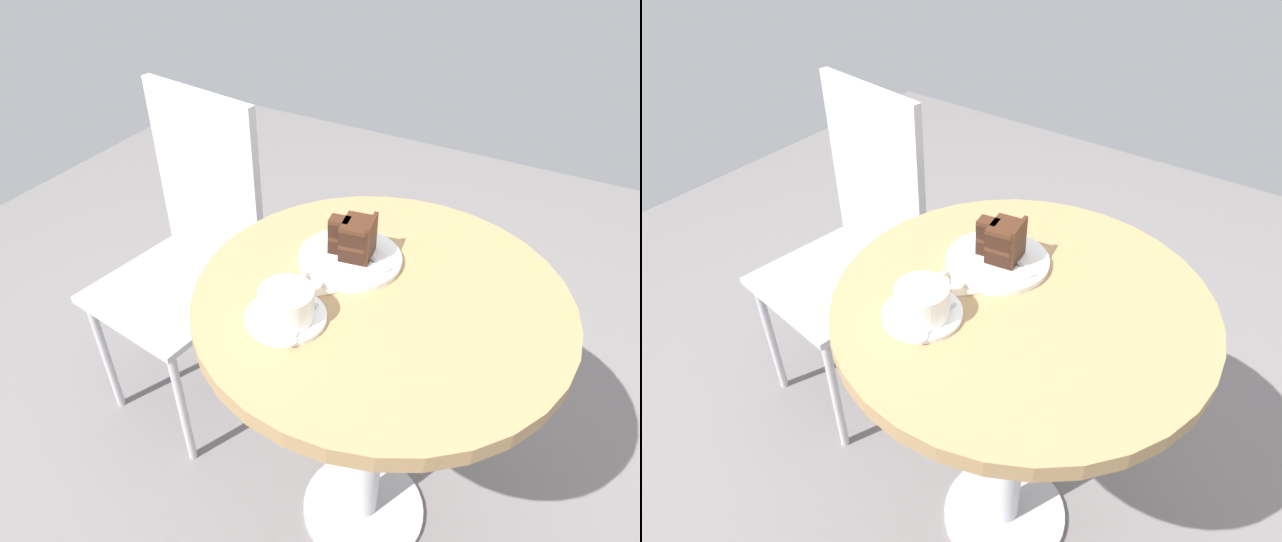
# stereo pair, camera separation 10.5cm
# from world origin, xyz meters

# --- Properties ---
(ground_plane) EXTENTS (4.40, 4.40, 0.01)m
(ground_plane) POSITION_xyz_m (0.00, 0.00, -0.01)
(ground_plane) COLOR slate
(ground_plane) RESTS_ON ground
(cafe_table) EXTENTS (0.71, 0.71, 0.76)m
(cafe_table) POSITION_xyz_m (0.00, 0.00, 0.62)
(cafe_table) COLOR #A37F51
(cafe_table) RESTS_ON ground
(saucer) EXTENTS (0.15, 0.15, 0.01)m
(saucer) POSITION_xyz_m (-0.15, 0.12, 0.76)
(saucer) COLOR white
(saucer) RESTS_ON cafe_table
(coffee_cup) EXTENTS (0.13, 0.10, 0.06)m
(coffee_cup) POSITION_xyz_m (-0.15, 0.12, 0.80)
(coffee_cup) COLOR white
(coffee_cup) RESTS_ON saucer
(teaspoon) EXTENTS (0.11, 0.02, 0.00)m
(teaspoon) POSITION_xyz_m (-0.17, 0.08, 0.77)
(teaspoon) COLOR #B7B7BC
(teaspoon) RESTS_ON saucer
(cake_plate) EXTENTS (0.21, 0.21, 0.01)m
(cake_plate) POSITION_xyz_m (0.06, 0.10, 0.76)
(cake_plate) COLOR white
(cake_plate) RESTS_ON cafe_table
(cake_slice) EXTENTS (0.08, 0.09, 0.09)m
(cake_slice) POSITION_xyz_m (0.07, 0.09, 0.81)
(cake_slice) COLOR black
(cake_slice) RESTS_ON cake_plate
(fork) EXTENTS (0.08, 0.13, 0.00)m
(fork) POSITION_xyz_m (0.07, 0.06, 0.77)
(fork) COLOR #B7B7BC
(fork) RESTS_ON cake_plate
(napkin) EXTENTS (0.17, 0.18, 0.00)m
(napkin) POSITION_xyz_m (0.02, 0.10, 0.76)
(napkin) COLOR beige
(napkin) RESTS_ON cafe_table
(cafe_chair) EXTENTS (0.43, 0.43, 0.95)m
(cafe_chair) POSITION_xyz_m (0.18, 0.63, 0.55)
(cafe_chair) COLOR #BCBCC1
(cafe_chair) RESTS_ON ground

